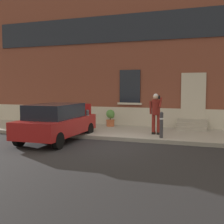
{
  "coord_description": "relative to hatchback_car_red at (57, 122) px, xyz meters",
  "views": [
    {
      "loc": [
        3.91,
        -10.11,
        2.16
      ],
      "look_at": [
        -0.3,
        1.6,
        1.1
      ],
      "focal_mm": 46.95,
      "sensor_mm": 36.0,
      "label": 1
    }
  ],
  "objects": [
    {
      "name": "hatchback_car_red",
      "position": [
        0.0,
        0.0,
        0.0
      ],
      "size": [
        1.88,
        4.11,
        1.5
      ],
      "color": "maroon",
      "rests_on": "ground"
    },
    {
      "name": "sidewalk",
      "position": [
        2.1,
        2.73,
        -0.71
      ],
      "size": [
        24.0,
        3.6,
        0.15
      ],
      "primitive_type": "cube",
      "color": "#99968E",
      "rests_on": "ground"
    },
    {
      "name": "ground_plane",
      "position": [
        2.1,
        -0.07,
        -0.79
      ],
      "size": [
        80.0,
        80.0,
        0.0
      ],
      "primitive_type": "plane",
      "color": "#232326"
    },
    {
      "name": "planter_cream",
      "position": [
        -1.73,
        4.15,
        -0.18
      ],
      "size": [
        0.44,
        0.44,
        0.86
      ],
      "color": "beige",
      "rests_on": "sidewalk"
    },
    {
      "name": "planter_terracotta",
      "position": [
        0.88,
        3.83,
        -0.18
      ],
      "size": [
        0.44,
        0.44,
        0.86
      ],
      "color": "#B25B38",
      "rests_on": "sidewalk"
    },
    {
      "name": "entrance_stoop",
      "position": [
        4.91,
        4.15,
        -0.45
      ],
      "size": [
        1.41,
        0.96,
        0.48
      ],
      "color": "#9E998E",
      "rests_on": "sidewalk"
    },
    {
      "name": "bollard_far_left",
      "position": [
        0.76,
        1.28,
        -0.08
      ],
      "size": [
        0.15,
        0.15,
        1.04
      ],
      "color": "#333338",
      "rests_on": "sidewalk"
    },
    {
      "name": "building_facade",
      "position": [
        2.1,
        5.21,
        2.94
      ],
      "size": [
        24.0,
        1.52,
        7.5
      ],
      "color": "brown",
      "rests_on": "ground"
    },
    {
      "name": "person_on_phone",
      "position": [
        3.59,
        2.02,
        0.36
      ],
      "size": [
        0.51,
        0.51,
        1.74
      ],
      "rotation": [
        0.0,
        0.0,
        0.21
      ],
      "color": "maroon",
      "rests_on": "sidewalk"
    },
    {
      "name": "curb_edge",
      "position": [
        2.1,
        0.87,
        -0.71
      ],
      "size": [
        24.0,
        0.12,
        0.15
      ],
      "primitive_type": "cube",
      "color": "gray",
      "rests_on": "ground"
    },
    {
      "name": "bollard_near_person",
      "position": [
        3.96,
        1.28,
        -0.08
      ],
      "size": [
        0.15,
        0.15,
        1.04
      ],
      "color": "#333338",
      "rests_on": "sidewalk"
    }
  ]
}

